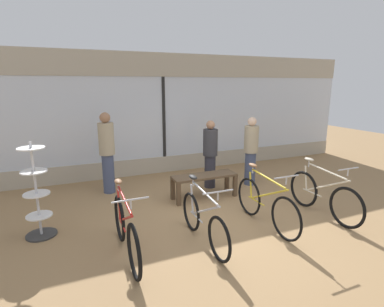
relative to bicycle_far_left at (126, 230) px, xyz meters
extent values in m
plane|color=#99754C|center=(1.81, 0.49, -0.40)|extent=(24.00, 24.00, 0.00)
cube|color=#B2A893|center=(1.81, 3.82, -0.17)|extent=(12.00, 0.08, 0.45)
cube|color=silver|center=(1.81, 3.82, 1.13)|extent=(12.00, 0.04, 2.15)
cube|color=#B2A893|center=(1.81, 3.82, 2.50)|extent=(12.00, 0.08, 0.60)
cube|color=black|center=(1.81, 3.79, 1.13)|extent=(0.08, 0.02, 2.15)
torus|color=black|center=(0.00, 0.51, -0.04)|extent=(0.05, 0.72, 0.72)
torus|color=black|center=(0.00, -0.53, -0.04)|extent=(0.05, 0.72, 0.72)
cylinder|color=red|center=(0.00, -0.05, 0.20)|extent=(0.03, 0.97, 0.51)
cylinder|color=red|center=(0.00, 0.47, 0.20)|extent=(0.03, 0.11, 0.49)
cylinder|color=red|center=(0.00, -0.02, 0.48)|extent=(0.03, 0.90, 0.10)
cylinder|color=red|center=(0.00, 0.27, -0.04)|extent=(0.03, 0.47, 0.03)
cylinder|color=#B2B2B7|center=(0.00, 0.43, 0.51)|extent=(0.02, 0.02, 0.14)
ellipsoid|color=brown|center=(0.00, 0.43, 0.59)|extent=(0.11, 0.22, 0.06)
cylinder|color=#B2B2B7|center=(0.00, -0.47, 0.57)|extent=(0.02, 0.02, 0.12)
cylinder|color=#ADADB2|center=(0.00, -0.47, 0.63)|extent=(0.46, 0.02, 0.02)
torus|color=black|center=(1.16, 0.37, -0.07)|extent=(0.05, 0.65, 0.65)
torus|color=black|center=(1.16, -0.62, -0.07)|extent=(0.05, 0.65, 0.65)
cylinder|color=#BCBCC1|center=(1.16, -0.16, 0.17)|extent=(0.03, 0.93, 0.51)
cylinder|color=#BCBCC1|center=(1.16, 0.33, 0.17)|extent=(0.03, 0.11, 0.49)
cylinder|color=#BCBCC1|center=(1.16, -0.13, 0.44)|extent=(0.03, 0.86, 0.10)
cylinder|color=#BCBCC1|center=(1.16, 0.15, -0.07)|extent=(0.03, 0.45, 0.03)
cylinder|color=#B2B2B7|center=(1.16, 0.29, 0.48)|extent=(0.02, 0.02, 0.14)
ellipsoid|color=black|center=(1.16, 0.29, 0.56)|extent=(0.11, 0.22, 0.06)
cylinder|color=#B2B2B7|center=(1.16, -0.56, 0.54)|extent=(0.02, 0.02, 0.12)
cylinder|color=#ADADB2|center=(1.16, -0.56, 0.60)|extent=(0.46, 0.02, 0.02)
torus|color=black|center=(2.40, 0.51, -0.04)|extent=(0.04, 0.71, 0.71)
torus|color=black|center=(2.40, -0.52, -0.04)|extent=(0.04, 0.71, 0.71)
cylinder|color=gold|center=(2.40, -0.05, 0.20)|extent=(0.03, 0.97, 0.51)
cylinder|color=gold|center=(2.40, 0.47, 0.20)|extent=(0.03, 0.11, 0.49)
cylinder|color=gold|center=(2.40, -0.02, 0.47)|extent=(0.03, 0.90, 0.10)
cylinder|color=gold|center=(2.40, 0.28, -0.04)|extent=(0.03, 0.47, 0.03)
cylinder|color=#B2B2B7|center=(2.40, 0.43, 0.51)|extent=(0.02, 0.02, 0.14)
ellipsoid|color=brown|center=(2.40, 0.43, 0.59)|extent=(0.11, 0.22, 0.06)
cylinder|color=#B2B2B7|center=(2.40, -0.46, 0.57)|extent=(0.02, 0.02, 0.12)
cylinder|color=#ADADB2|center=(2.40, -0.46, 0.63)|extent=(0.46, 0.02, 0.02)
torus|color=black|center=(3.64, 0.42, -0.04)|extent=(0.05, 0.72, 0.72)
torus|color=black|center=(3.64, -0.59, -0.04)|extent=(0.05, 0.72, 0.72)
cylinder|color=beige|center=(3.64, -0.12, 0.20)|extent=(0.03, 0.95, 0.51)
cylinder|color=beige|center=(3.64, 0.38, 0.20)|extent=(0.03, 0.11, 0.49)
cylinder|color=beige|center=(3.64, -0.09, 0.48)|extent=(0.03, 0.88, 0.10)
cylinder|color=beige|center=(3.64, 0.19, -0.04)|extent=(0.03, 0.46, 0.03)
cylinder|color=#B2B2B7|center=(3.64, 0.34, 0.51)|extent=(0.02, 0.02, 0.14)
ellipsoid|color=#B2A893|center=(3.64, 0.34, 0.59)|extent=(0.11, 0.22, 0.06)
cylinder|color=#B2B2B7|center=(3.64, -0.53, 0.57)|extent=(0.02, 0.02, 0.12)
cylinder|color=#ADADB2|center=(3.64, -0.53, 0.63)|extent=(0.46, 0.02, 0.02)
cylinder|color=#333333|center=(-1.17, 1.14, -0.38)|extent=(0.48, 0.48, 0.03)
cylinder|color=silver|center=(-1.17, 1.14, 0.38)|extent=(0.04, 0.04, 1.56)
cylinder|color=white|center=(-1.17, 1.14, -0.05)|extent=(0.40, 0.40, 0.02)
cylinder|color=white|center=(-1.17, 1.14, 0.32)|extent=(0.40, 0.40, 0.02)
cylinder|color=white|center=(-1.17, 1.14, 0.69)|extent=(0.40, 0.40, 0.02)
cylinder|color=white|center=(-1.17, 1.14, 1.06)|extent=(0.40, 0.40, 0.02)
cube|color=brown|center=(1.99, 1.60, 0.09)|extent=(1.40, 0.44, 0.05)
cube|color=brown|center=(1.33, 1.42, -0.16)|extent=(0.08, 0.08, 0.47)
cube|color=brown|center=(2.65, 1.42, -0.16)|extent=(0.08, 0.08, 0.47)
cube|color=brown|center=(1.33, 1.78, -0.16)|extent=(0.08, 0.08, 0.47)
cube|color=brown|center=(2.65, 1.78, -0.16)|extent=(0.08, 0.08, 0.47)
cylinder|color=#424C6B|center=(3.40, 1.98, 0.01)|extent=(0.33, 0.33, 0.81)
cylinder|color=tan|center=(3.40, 1.98, 0.73)|extent=(0.43, 0.43, 0.64)
sphere|color=beige|center=(3.40, 1.98, 1.15)|extent=(0.21, 0.21, 0.21)
cylinder|color=#424C6B|center=(0.15, 2.76, 0.05)|extent=(0.29, 0.29, 0.89)
cylinder|color=tan|center=(0.15, 2.76, 0.84)|extent=(0.38, 0.38, 0.70)
sphere|color=#9E7051|center=(0.15, 2.76, 1.31)|extent=(0.23, 0.23, 0.23)
cylinder|color=#2D2D38|center=(2.41, 2.18, -0.01)|extent=(0.37, 0.37, 0.78)
cylinder|color=#333338|center=(2.41, 2.18, 0.69)|extent=(0.48, 0.48, 0.62)
sphere|color=#9E7051|center=(2.41, 2.18, 1.10)|extent=(0.20, 0.20, 0.20)
camera|label=1|loc=(-0.65, -3.93, 2.02)|focal=28.00mm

